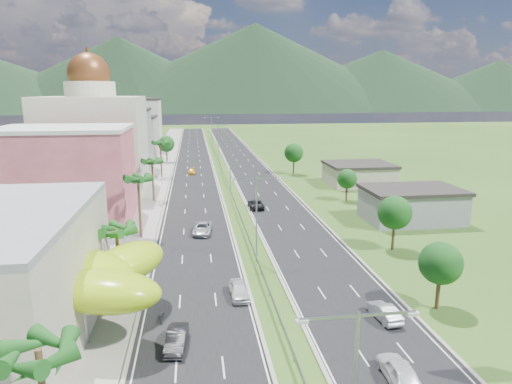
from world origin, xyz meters
name	(u,v)px	position (x,y,z in m)	size (l,w,h in m)	color
ground	(269,296)	(0.00, 0.00, 0.00)	(500.00, 500.00, 0.00)	#2D5119
road_left	(194,164)	(-7.50, 90.00, 0.02)	(11.00, 260.00, 0.04)	black
road_right	(245,163)	(7.50, 90.00, 0.02)	(11.00, 260.00, 0.04)	black
sidewalk_left	(161,165)	(-17.00, 90.00, 0.06)	(7.00, 260.00, 0.12)	gray
median_guardrail	(223,172)	(0.00, 71.99, 0.62)	(0.10, 216.06, 0.76)	gray
streetlight_median_b	(256,210)	(0.00, 10.00, 6.75)	(6.04, 0.25, 11.00)	gray
streetlight_median_c	(230,162)	(0.00, 50.00, 6.75)	(6.04, 0.25, 11.00)	gray
streetlight_median_d	(218,139)	(0.00, 95.00, 6.75)	(6.04, 0.25, 11.00)	gray
streetlight_median_e	(212,128)	(0.00, 140.00, 6.75)	(6.04, 0.25, 11.00)	gray
lime_canopy	(55,277)	(-20.00, -4.00, 4.99)	(18.00, 15.00, 7.40)	#9AC413
pink_shophouse	(66,177)	(-28.00, 32.00, 7.50)	(20.00, 15.00, 15.00)	#BA4C5A
domed_building	(94,139)	(-28.00, 55.00, 11.35)	(20.00, 20.00, 28.70)	beige
midrise_grey	(119,142)	(-27.00, 80.00, 8.00)	(16.00, 15.00, 16.00)	gray
midrise_beige	(130,139)	(-27.00, 102.00, 6.50)	(16.00, 15.00, 13.00)	#A69889
midrise_white	(138,125)	(-27.00, 125.00, 9.00)	(16.00, 15.00, 18.00)	silver
shed_near	(411,206)	(28.00, 25.00, 2.50)	(15.00, 10.00, 5.00)	gray
shed_far	(359,175)	(30.00, 55.00, 2.20)	(14.00, 12.00, 4.40)	#A69889
palm_tree_a	(39,358)	(-15.50, -22.00, 8.02)	(3.60, 3.60, 9.10)	#47301C
palm_tree_b	(116,233)	(-15.50, 2.00, 7.06)	(3.60, 3.60, 8.10)	#47301C
palm_tree_c	(138,181)	(-15.50, 22.00, 8.50)	(3.60, 3.60, 9.60)	#47301C
palm_tree_d	(152,163)	(-15.50, 45.00, 7.54)	(3.60, 3.60, 8.60)	#47301C
palm_tree_e	(160,144)	(-15.50, 70.00, 8.31)	(3.60, 3.60, 9.40)	#47301C
leafy_tree_lfar	(166,144)	(-15.50, 95.00, 5.58)	(4.90, 4.90, 8.05)	#47301C
leafy_tree_ra	(441,263)	(16.00, -5.00, 4.78)	(4.20, 4.20, 6.90)	#47301C
leafy_tree_rb	(395,213)	(19.00, 12.00, 5.18)	(4.55, 4.55, 7.47)	#47301C
leafy_tree_rc	(347,179)	(22.00, 40.00, 4.37)	(3.85, 3.85, 6.33)	#47301C
leafy_tree_rd	(294,153)	(18.00, 70.00, 5.58)	(4.90, 4.90, 8.05)	#47301C
mountain_ridge	(255,111)	(60.00, 450.00, 0.00)	(860.00, 140.00, 90.00)	black
car_white_near_left	(239,290)	(-3.20, 0.17, 0.84)	(1.88, 4.67, 1.59)	silver
car_dark_left	(176,339)	(-9.37, -8.65, 0.80)	(1.61, 4.63, 1.52)	black
car_silver_mid_left	(202,228)	(-6.49, 22.65, 0.84)	(2.65, 5.75, 1.60)	#ACAEB4
car_yellow_far_left	(192,171)	(-8.01, 74.20, 0.69)	(1.83, 4.50, 1.31)	orange
car_white_near_right	(399,371)	(7.13, -15.54, 0.90)	(2.03, 5.05, 1.72)	silver
car_silver_right	(384,312)	(9.89, -6.37, 0.79)	(1.59, 4.57, 1.51)	#ADB1B5
car_dark_far_right	(256,204)	(3.57, 36.65, 0.82)	(2.58, 5.59, 1.55)	black
motorcycle	(162,315)	(-10.84, -3.85, 0.62)	(0.55, 1.81, 1.16)	black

